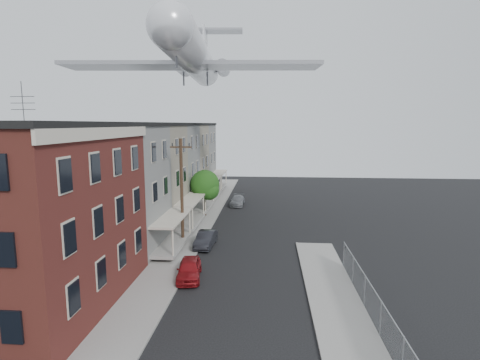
% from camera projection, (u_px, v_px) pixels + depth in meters
% --- Properties ---
extents(sidewalk_left, '(3.00, 62.00, 0.12)m').
position_uv_depth(sidewalk_left, '(198.00, 225.00, 37.63)').
color(sidewalk_left, gray).
rests_on(sidewalk_left, ground).
extents(sidewalk_right, '(3.00, 26.00, 0.12)m').
position_uv_depth(sidewalk_right, '(344.00, 325.00, 19.04)').
color(sidewalk_right, gray).
rests_on(sidewalk_right, ground).
extents(curb_left, '(0.15, 62.00, 0.14)m').
position_uv_depth(curb_left, '(212.00, 226.00, 37.52)').
color(curb_left, gray).
rests_on(curb_left, ground).
extents(curb_right, '(0.15, 26.00, 0.14)m').
position_uv_depth(curb_right, '(315.00, 323.00, 19.15)').
color(curb_right, gray).
rests_on(curb_right, ground).
extents(corner_building, '(10.31, 12.30, 12.15)m').
position_uv_depth(corner_building, '(21.00, 216.00, 20.61)').
color(corner_building, '#361811').
rests_on(corner_building, ground).
extents(row_house_a, '(11.98, 7.00, 10.30)m').
position_uv_depth(row_house_a, '(99.00, 187.00, 29.98)').
color(row_house_a, slate).
rests_on(row_house_a, ground).
extents(row_house_b, '(11.98, 7.00, 10.30)m').
position_uv_depth(row_house_b, '(131.00, 176.00, 36.88)').
color(row_house_b, gray).
rests_on(row_house_b, ground).
extents(row_house_c, '(11.98, 7.00, 10.30)m').
position_uv_depth(row_house_c, '(153.00, 167.00, 43.78)').
color(row_house_c, slate).
rests_on(row_house_c, ground).
extents(row_house_d, '(11.98, 7.00, 10.30)m').
position_uv_depth(row_house_d, '(169.00, 161.00, 50.68)').
color(row_house_d, gray).
rests_on(row_house_d, ground).
extents(row_house_e, '(11.98, 7.00, 10.30)m').
position_uv_depth(row_house_e, '(181.00, 157.00, 57.58)').
color(row_house_e, slate).
rests_on(row_house_e, ground).
extents(chainlink_fence, '(0.06, 18.06, 1.90)m').
position_uv_depth(chainlink_fence, '(381.00, 319.00, 17.80)').
color(chainlink_fence, gray).
rests_on(chainlink_fence, ground).
extents(utility_pole, '(1.80, 0.26, 9.00)m').
position_uv_depth(utility_pole, '(182.00, 191.00, 31.03)').
color(utility_pole, black).
rests_on(utility_pole, ground).
extents(street_tree, '(3.22, 3.20, 5.20)m').
position_uv_depth(street_tree, '(206.00, 186.00, 40.97)').
color(street_tree, black).
rests_on(street_tree, ground).
extents(car_near, '(1.99, 3.94, 1.29)m').
position_uv_depth(car_near, '(189.00, 269.00, 24.79)').
color(car_near, maroon).
rests_on(car_near, ground).
extents(car_mid, '(1.55, 3.92, 1.27)m').
position_uv_depth(car_mid, '(206.00, 239.00, 31.25)').
color(car_mid, black).
rests_on(car_mid, ground).
extents(car_far, '(1.73, 4.10, 1.18)m').
position_uv_depth(car_far, '(237.00, 201.00, 47.12)').
color(car_far, slate).
rests_on(car_far, ground).
extents(airplane, '(24.50, 27.97, 8.09)m').
position_uv_depth(airplane, '(195.00, 58.00, 37.60)').
color(airplane, silver).
rests_on(airplane, ground).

